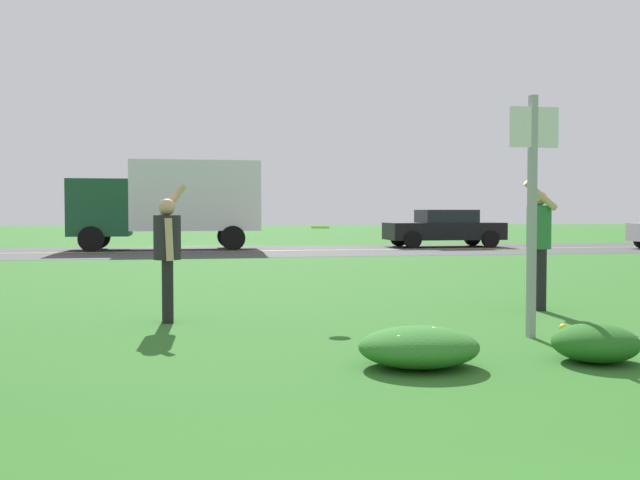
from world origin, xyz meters
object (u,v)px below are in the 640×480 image
sign_post_near_path (533,192)px  frisbee_lime (320,228)px  box_truck_dark_green (170,200)px  person_catcher_green_shirt (538,238)px  person_thrower_dark_shirt (168,248)px  car_black_center_left (444,228)px

sign_post_near_path → frisbee_lime: bearing=135.2°
sign_post_near_path → box_truck_dark_green: bearing=101.8°
frisbee_lime → person_catcher_green_shirt: bearing=1.9°
sign_post_near_path → person_catcher_green_shirt: (1.15, 2.09, -0.60)m
person_thrower_dark_shirt → frisbee_lime: size_ratio=7.23×
person_thrower_dark_shirt → frisbee_lime: 1.99m
person_thrower_dark_shirt → car_black_center_left: bearing=60.3°
frisbee_lime → car_black_center_left: bearing=65.1°
sign_post_near_path → car_black_center_left: 20.90m
person_thrower_dark_shirt → frisbee_lime: (1.97, 0.09, 0.25)m
sign_post_near_path → car_black_center_left: sign_post_near_path is taller
person_catcher_green_shirt → car_black_center_left: size_ratio=0.41×
sign_post_near_path → person_thrower_dark_shirt: (-3.97, 1.90, -0.68)m
person_thrower_dark_shirt → box_truck_dark_green: 18.03m
frisbee_lime → car_black_center_left: car_black_center_left is taller
person_thrower_dark_shirt → person_catcher_green_shirt: person_catcher_green_shirt is taller
person_thrower_dark_shirt → car_black_center_left: 20.74m
person_thrower_dark_shirt → person_catcher_green_shirt: (5.11, 0.19, 0.08)m
person_catcher_green_shirt → frisbee_lime: person_catcher_green_shirt is taller
frisbee_lime → car_black_center_left: (8.32, 17.92, -0.44)m
person_catcher_green_shirt → sign_post_near_path: bearing=-118.8°
person_thrower_dark_shirt → person_catcher_green_shirt: size_ratio=0.96×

